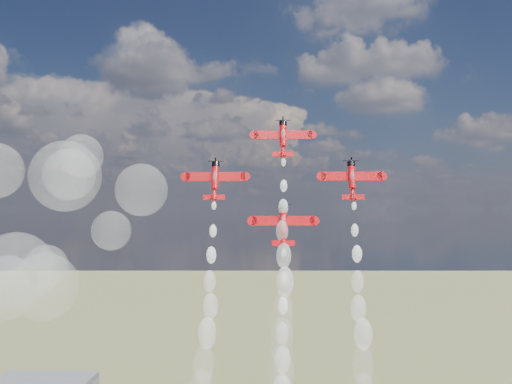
{
  "coord_description": "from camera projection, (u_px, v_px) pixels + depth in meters",
  "views": [
    {
      "loc": [
        4.31,
        -133.29,
        101.25
      ],
      "look_at": [
        -1.03,
        -1.43,
        105.27
      ],
      "focal_mm": 42.0,
      "sensor_mm": 36.0,
      "label": 1
    }
  ],
  "objects": [
    {
      "name": "drifted_smoke_cloud",
      "position": [
        31.0,
        236.0,
        161.9
      ],
      "size": [
        71.28,
        35.01,
        51.0
      ],
      "color": "white",
      "rests_on": "ground"
    },
    {
      "name": "smoke_trail_right",
      "position": [
        363.0,
        376.0,
        114.17
      ],
      "size": [
        5.14,
        19.79,
        44.45
      ],
      "color": "white",
      "rests_on": "plane_right"
    },
    {
      "name": "plane_lead",
      "position": [
        283.0,
        138.0,
        136.13
      ],
      "size": [
        13.33,
        6.2,
        9.04
      ],
      "rotation": [
        1.18,
        0.0,
        0.0
      ],
      "color": "red",
      "rests_on": "ground"
    },
    {
      "name": "smoke_trail_left",
      "position": [
        205.0,
        374.0,
        115.09
      ],
      "size": [
        5.59,
        20.27,
        44.47
      ],
      "color": "white",
      "rests_on": "plane_left"
    },
    {
      "name": "plane_right",
      "position": [
        352.0,
        179.0,
        131.17
      ],
      "size": [
        13.33,
        6.2,
        9.04
      ],
      "rotation": [
        1.18,
        0.0,
        0.0
      ],
      "color": "red",
      "rests_on": "ground"
    },
    {
      "name": "smoke_trail_lead",
      "position": [
        282.0,
        320.0,
        119.18
      ],
      "size": [
        5.14,
        19.64,
        44.24
      ],
      "color": "white",
      "rests_on": "plane_lead"
    },
    {
      "name": "plane_slot",
      "position": [
        283.0,
        224.0,
        127.43
      ],
      "size": [
        13.33,
        6.2,
        9.04
      ],
      "rotation": [
        1.18,
        0.0,
        0.0
      ],
      "color": "red",
      "rests_on": "ground"
    },
    {
      "name": "plane_left",
      "position": [
        215.0,
        180.0,
        132.39
      ],
      "size": [
        13.33,
        6.2,
        9.04
      ],
      "rotation": [
        1.18,
        0.0,
        0.0
      ],
      "color": "red",
      "rests_on": "ground"
    }
  ]
}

